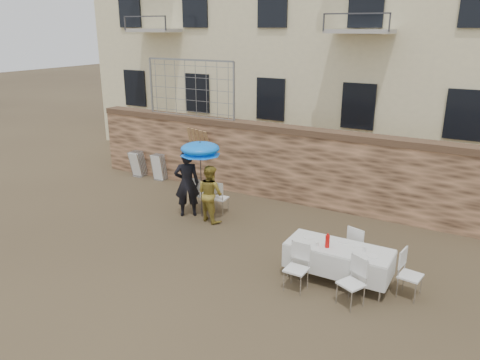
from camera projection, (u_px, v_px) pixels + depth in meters
The scene contains 17 objects.
ground at pixel (175, 265), 10.29m from camera, with size 80.00×80.00×0.00m, color brown.
stone_wall at pixel (274, 162), 14.08m from camera, with size 13.00×0.50×2.20m, color #8C6446.
chain_link_fence at pixel (191, 89), 14.86m from camera, with size 3.20×0.06×1.80m, color gray, non-canonical shape.
man_suit at pixel (187, 183), 12.71m from camera, with size 0.68×0.44×1.86m, color black.
woman_dress at pixel (210, 193), 12.41m from camera, with size 0.75×0.58×1.54m, color gold.
umbrella at pixel (200, 151), 12.32m from camera, with size 1.08×1.08×1.98m.
couple_chair_left at pixel (199, 193), 13.31m from camera, with size 0.48×0.48×0.96m, color white, non-canonical shape.
couple_chair_right at pixel (220, 197), 12.98m from camera, with size 0.48×0.48×0.96m, color white, non-canonical shape.
banquet_table at pixel (339, 248), 9.42m from camera, with size 2.10×0.85×0.78m.
soda_bottle at pixel (327, 241), 9.34m from camera, with size 0.09×0.09×0.26m, color red.
table_chair_front_left at pixel (296, 268), 9.16m from camera, with size 0.48×0.48×0.96m, color white, non-canonical shape.
table_chair_front_right at pixel (351, 283), 8.65m from camera, with size 0.48×0.48×0.96m, color white, non-canonical shape.
table_chair_back at pixel (359, 247), 10.07m from camera, with size 0.48×0.48×0.96m, color white, non-canonical shape.
table_chair_side at pixel (411, 275), 8.93m from camera, with size 0.48×0.48×0.96m, color white, non-canonical shape.
chair_stack_left at pixel (141, 162), 16.37m from camera, with size 0.46×0.47×0.92m, color white, non-canonical shape.
chair_stack_right at pixel (161, 166), 15.94m from camera, with size 0.46×0.40×0.92m, color white, non-canonical shape.
wood_planks at pixel (201, 156), 15.08m from camera, with size 0.70×0.20×2.00m, color #A37749, non-canonical shape.
Camera 1 is at (5.79, -7.29, 4.99)m, focal length 35.00 mm.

